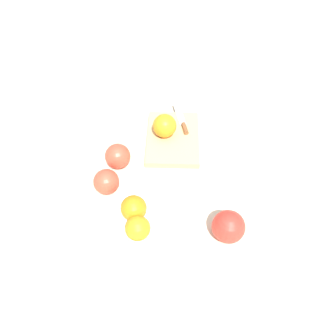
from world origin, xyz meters
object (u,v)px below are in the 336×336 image
(bowl, at_px, (142,220))
(apple_back_right, at_px, (118,156))
(cutting_board, at_px, (173,139))
(apple_back_left, at_px, (106,182))
(orange_on_board, at_px, (165,126))
(knife, at_px, (182,122))
(apple_front_left, at_px, (228,227))

(bowl, bearing_deg, apple_back_right, 20.58)
(cutting_board, height_order, apple_back_left, apple_back_left)
(orange_on_board, relative_size, apple_back_left, 1.02)
(knife, xyz_separation_m, apple_back_right, (-0.16, 0.19, 0.01))
(bowl, distance_m, cutting_board, 0.32)
(orange_on_board, distance_m, apple_front_left, 0.38)
(cutting_board, xyz_separation_m, apple_back_left, (-0.19, 0.19, 0.03))
(apple_back_left, bearing_deg, apple_back_right, -14.38)
(knife, distance_m, apple_back_right, 0.25)
(knife, distance_m, apple_front_left, 0.41)
(cutting_board, relative_size, orange_on_board, 3.08)
(orange_on_board, xyz_separation_m, apple_front_left, (-0.34, -0.16, -0.02))
(bowl, xyz_separation_m, cutting_board, (0.31, -0.08, -0.03))
(orange_on_board, relative_size, knife, 0.47)
(apple_front_left, xyz_separation_m, apple_back_right, (0.24, 0.29, -0.00))
(bowl, height_order, apple_back_left, bowl)
(cutting_board, distance_m, apple_back_left, 0.27)
(cutting_board, xyz_separation_m, apple_back_right, (-0.10, 0.16, 0.03))
(apple_back_left, relative_size, apple_back_right, 0.96)
(orange_on_board, bearing_deg, apple_back_right, 127.50)
(knife, distance_m, apple_back_left, 0.33)
(cutting_board, bearing_deg, knife, -27.91)
(cutting_board, bearing_deg, apple_back_left, 135.18)
(bowl, distance_m, apple_front_left, 0.21)
(orange_on_board, bearing_deg, bowl, 169.96)
(orange_on_board, height_order, knife, orange_on_board)
(knife, xyz_separation_m, apple_back_left, (-0.25, 0.22, 0.01))
(knife, bearing_deg, orange_on_board, 131.63)
(bowl, height_order, cutting_board, bowl)
(apple_back_left, xyz_separation_m, apple_back_right, (0.09, -0.02, 0.00))
(apple_back_left, height_order, apple_back_right, apple_back_right)
(cutting_board, height_order, apple_front_left, apple_front_left)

